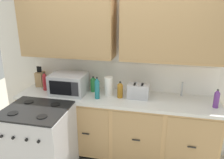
% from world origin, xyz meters
% --- Properties ---
extents(wall_unit, '(3.88, 0.40, 2.55)m').
position_xyz_m(wall_unit, '(0.00, 0.50, 1.66)').
color(wall_unit, white).
rests_on(wall_unit, ground_plane).
extents(counter_run, '(2.71, 0.64, 0.92)m').
position_xyz_m(counter_run, '(0.00, 0.30, 0.47)').
color(counter_run, black).
rests_on(counter_run, ground_plane).
extents(stove_range, '(0.76, 0.68, 0.95)m').
position_xyz_m(stove_range, '(-0.83, -0.33, 0.47)').
color(stove_range, '#B7B7BC').
rests_on(stove_range, ground_plane).
extents(microwave, '(0.48, 0.37, 0.28)m').
position_xyz_m(microwave, '(-0.66, 0.27, 1.06)').
color(microwave, '#B7B7BC').
rests_on(microwave, counter_run).
extents(toaster, '(0.28, 0.18, 0.19)m').
position_xyz_m(toaster, '(0.30, 0.32, 1.01)').
color(toaster, '#B7B7BC').
rests_on(toaster, counter_run).
extents(knife_block, '(0.11, 0.14, 0.31)m').
position_xyz_m(knife_block, '(-1.20, 0.46, 1.03)').
color(knife_block, '#9C794E').
rests_on(knife_block, counter_run).
extents(sink_faucet, '(0.02, 0.02, 0.20)m').
position_xyz_m(sink_faucet, '(0.88, 0.51, 1.02)').
color(sink_faucet, '#B2B5BA').
rests_on(sink_faucet, counter_run).
extents(paper_towel_roll, '(0.12, 0.12, 0.26)m').
position_xyz_m(paper_towel_roll, '(-0.10, 0.33, 1.05)').
color(paper_towel_roll, white).
rests_on(paper_towel_roll, counter_run).
extents(bottle_violet, '(0.07, 0.07, 0.23)m').
position_xyz_m(bottle_violet, '(1.25, 0.23, 1.03)').
color(bottle_violet, '#663384').
rests_on(bottle_violet, counter_run).
extents(bottle_amber, '(0.08, 0.08, 0.22)m').
position_xyz_m(bottle_amber, '(0.07, 0.28, 1.03)').
color(bottle_amber, '#9E6619').
rests_on(bottle_amber, counter_run).
extents(bottle_green, '(0.08, 0.08, 0.22)m').
position_xyz_m(bottle_green, '(-0.35, 0.42, 1.03)').
color(bottle_green, '#237A38').
rests_on(bottle_green, counter_run).
extents(bottle_red, '(0.06, 0.06, 0.27)m').
position_xyz_m(bottle_red, '(-1.05, 0.31, 1.05)').
color(bottle_red, maroon).
rests_on(bottle_red, counter_run).
extents(bottle_teal, '(0.07, 0.07, 0.30)m').
position_xyz_m(bottle_teal, '(-0.22, 0.19, 1.06)').
color(bottle_teal, '#1E707A').
rests_on(bottle_teal, counter_run).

